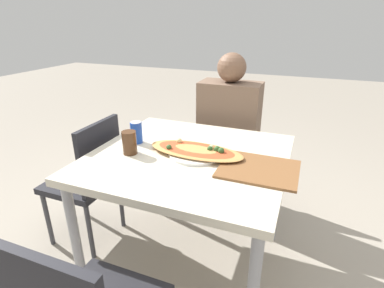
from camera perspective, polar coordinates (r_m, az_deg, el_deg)
The scene contains 9 objects.
ground_plane at distance 2.02m, azimuth -0.54°, elevation -21.79°, with size 14.00×14.00×0.00m, color #9E9384.
dining_table at distance 1.62m, azimuth -0.63°, elevation -4.49°, with size 1.01×0.96×0.76m.
chair_far_seated at distance 2.39m, azimuth 7.41°, elevation -0.41°, with size 0.40×0.40×0.86m.
chair_side_left at distance 2.04m, azimuth -19.07°, elevation -5.83°, with size 0.40×0.40×0.86m.
person_seated at distance 2.21m, azimuth 6.97°, elevation 3.86°, with size 0.43×0.26×1.21m.
pizza_main at distance 1.57m, azimuth 0.75°, elevation -1.31°, with size 0.52×0.28×0.06m.
soda_can at distance 1.74m, azimuth -10.53°, elevation 2.19°, with size 0.07×0.07×0.12m.
drink_glass at distance 1.60m, azimuth -11.82°, elevation 0.26°, with size 0.08×0.08×0.12m.
serving_tray at distance 1.46m, azimuth 12.60°, elevation -4.65°, with size 0.36×0.31×0.01m.
Camera 1 is at (0.54, -1.33, 1.42)m, focal length 28.00 mm.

